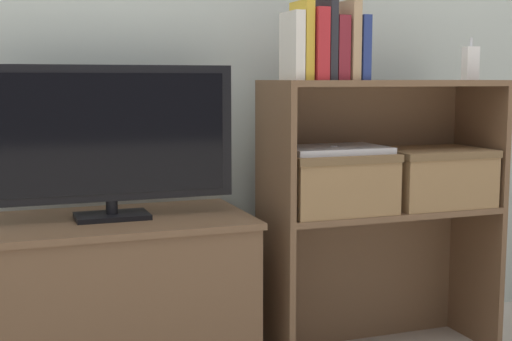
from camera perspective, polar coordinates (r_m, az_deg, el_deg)
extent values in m
cube|color=#B2BCB2|center=(2.54, -2.60, 13.22)|extent=(10.00, 0.05, 2.40)
cube|color=brown|center=(2.28, -11.26, -10.43)|extent=(0.81, 0.45, 0.50)
cube|color=brown|center=(2.22, -11.43, -4.03)|extent=(0.83, 0.47, 0.02)
cube|color=black|center=(2.21, -11.44, -3.58)|extent=(0.22, 0.14, 0.01)
cylinder|color=black|center=(2.21, -11.46, -2.88)|extent=(0.04, 0.04, 0.04)
cube|color=black|center=(2.18, -11.61, 2.92)|extent=(0.75, 0.03, 0.41)
cube|color=black|center=(2.16, -11.53, 2.88)|extent=(0.69, 0.00, 0.36)
cube|color=brown|center=(2.34, 1.48, -9.68)|extent=(0.02, 0.31, 0.51)
cube|color=brown|center=(2.71, 17.06, -7.63)|extent=(0.02, 0.31, 0.51)
cube|color=brown|center=(2.62, 8.28, -7.87)|extent=(0.75, 0.02, 0.51)
cube|color=brown|center=(2.45, 9.99, -3.12)|extent=(0.75, 0.31, 0.02)
cube|color=brown|center=(2.25, 1.52, 1.81)|extent=(0.02, 0.31, 0.43)
cube|color=brown|center=(2.63, 17.44, 2.28)|extent=(0.02, 0.31, 0.43)
cube|color=brown|center=(2.54, 8.48, 2.37)|extent=(0.75, 0.02, 0.43)
cube|color=brown|center=(2.41, 10.22, 6.90)|extent=(0.75, 0.31, 0.02)
cube|color=silver|center=(2.21, 2.90, 9.92)|extent=(0.03, 0.14, 0.21)
cube|color=gold|center=(2.22, 3.67, 10.32)|extent=(0.03, 0.14, 0.24)
cube|color=#B22328|center=(2.23, 4.61, 10.01)|extent=(0.04, 0.16, 0.22)
cube|color=#232328|center=(2.25, 5.52, 10.38)|extent=(0.02, 0.14, 0.25)
cube|color=maroon|center=(2.27, 6.34, 9.68)|extent=(0.04, 0.14, 0.20)
cube|color=tan|center=(2.28, 7.26, 10.25)|extent=(0.03, 0.15, 0.24)
cube|color=navy|center=(2.30, 7.98, 9.65)|extent=(0.03, 0.16, 0.20)
cube|color=white|center=(2.59, 16.78, 8.21)|extent=(0.05, 0.03, 0.11)
cylinder|color=silver|center=(2.59, 16.84, 9.80)|extent=(0.01, 0.01, 0.03)
cube|color=#937047|center=(2.33, 6.20, -0.93)|extent=(0.35, 0.27, 0.19)
cube|color=brown|center=(2.32, 6.23, 1.14)|extent=(0.36, 0.28, 0.02)
cube|color=#937047|center=(2.51, 13.94, -0.48)|extent=(0.35, 0.27, 0.19)
cube|color=brown|center=(2.50, 14.00, 1.44)|extent=(0.36, 0.28, 0.02)
cube|color=#BCBCC1|center=(2.31, 6.24, 1.69)|extent=(0.33, 0.23, 0.02)
cylinder|color=#99999E|center=(2.31, 6.24, 1.97)|extent=(0.02, 0.02, 0.00)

